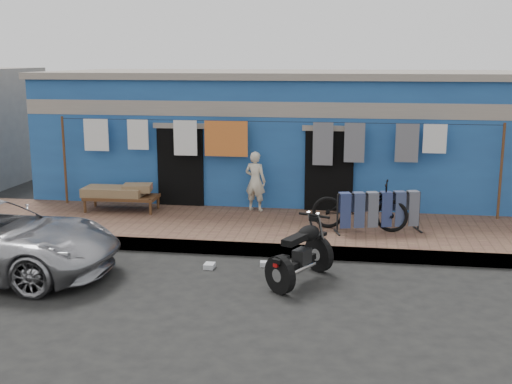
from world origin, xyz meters
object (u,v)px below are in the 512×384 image
(charpoy, at_px, (122,198))
(jeans_rack, at_px, (379,211))
(seated_person, at_px, (255,181))
(motorcycle, at_px, (300,251))
(bicycle, at_px, (360,200))

(charpoy, bearing_deg, jeans_rack, -9.68)
(seated_person, xyz_separation_m, motorcycle, (1.39, -3.95, -0.40))
(seated_person, height_order, charpoy, seated_person)
(motorcycle, bearing_deg, jeans_rack, 85.84)
(charpoy, bearing_deg, motorcycle, -38.10)
(bicycle, relative_size, charpoy, 1.10)
(motorcycle, relative_size, charpoy, 1.00)
(motorcycle, distance_m, charpoy, 5.63)
(charpoy, distance_m, jeans_rack, 5.87)
(seated_person, bearing_deg, bicycle, 166.33)
(seated_person, relative_size, jeans_rack, 0.76)
(bicycle, distance_m, charpoy, 5.49)
(bicycle, distance_m, motorcycle, 2.80)
(seated_person, bearing_deg, jeans_rack, 168.00)
(seated_person, distance_m, bicycle, 2.73)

